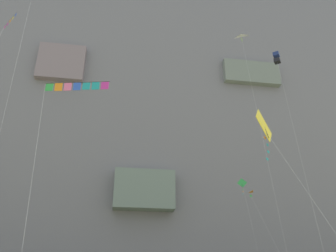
{
  "coord_description": "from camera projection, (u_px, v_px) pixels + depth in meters",
  "views": [
    {
      "loc": [
        -5.33,
        -10.28,
        1.81
      ],
      "look_at": [
        -0.87,
        18.84,
        15.96
      ],
      "focal_mm": 37.17,
      "sensor_mm": 36.0,
      "label": 1
    }
  ],
  "objects": [
    {
      "name": "cliff_face",
      "position": [
        141.0,
        127.0,
        87.85
      ],
      "size": [
        180.0,
        29.85,
        79.27
      ],
      "color": "gray",
      "rests_on": "ground"
    },
    {
      "name": "kite_delta_mid_center",
      "position": [
        251.0,
        201.0,
        46.96
      ],
      "size": [
        3.57,
        6.58,
        13.92
      ],
      "color": "orange",
      "rests_on": "ground"
    },
    {
      "name": "kite_diamond_low_right",
      "position": [
        265.0,
        127.0,
        25.98
      ],
      "size": [
        4.0,
        6.34,
        14.49
      ],
      "color": "yellow",
      "rests_on": "ground"
    },
    {
      "name": "kite_delta_mid_right",
      "position": [
        243.0,
        43.0,
        46.9
      ],
      "size": [
        1.82,
        5.05,
        33.52
      ],
      "color": "white",
      "rests_on": "ground"
    },
    {
      "name": "kite_banner_near_cliff",
      "position": [
        76.0,
        90.0,
        23.47
      ],
      "size": [
        4.4,
        2.8,
        14.82
      ],
      "color": "black",
      "rests_on": "ground"
    },
    {
      "name": "kite_box_far_right",
      "position": [
        277.0,
        59.0,
        40.82
      ],
      "size": [
        1.61,
        5.19,
        27.45
      ],
      "color": "navy",
      "rests_on": "ground"
    },
    {
      "name": "kite_diamond_mid_left",
      "position": [
        243.0,
        188.0,
        49.67
      ],
      "size": [
        1.58,
        3.55,
        16.87
      ],
      "color": "green",
      "rests_on": "ground"
    }
  ]
}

